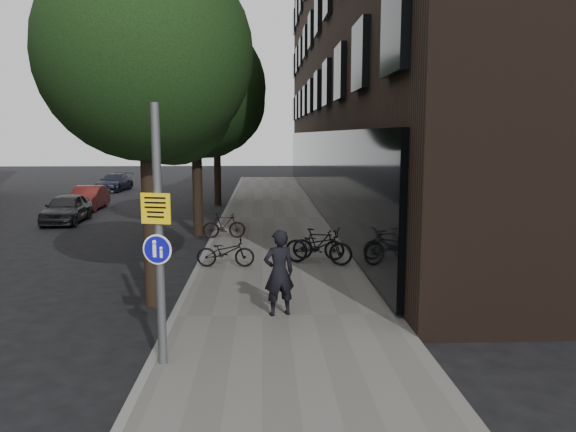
{
  "coord_description": "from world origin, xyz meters",
  "views": [
    {
      "loc": [
        -0.21,
        -7.37,
        3.66
      ],
      "look_at": [
        0.29,
        4.05,
        2.0
      ],
      "focal_mm": 35.0,
      "sensor_mm": 36.0,
      "label": 1
    }
  ],
  "objects": [
    {
      "name": "ground",
      "position": [
        0.0,
        0.0,
        0.0
      ],
      "size": [
        120.0,
        120.0,
        0.0
      ],
      "primitive_type": "plane",
      "color": "black",
      "rests_on": "ground"
    },
    {
      "name": "sidewalk",
      "position": [
        0.25,
        10.0,
        0.06
      ],
      "size": [
        4.5,
        60.0,
        0.12
      ],
      "primitive_type": "cube",
      "color": "#5F5D58",
      "rests_on": "ground"
    },
    {
      "name": "parked_car_far",
      "position": [
        -10.02,
        29.92,
        0.56
      ],
      "size": [
        1.95,
        4.02,
        1.13
      ],
      "primitive_type": "imported",
      "rotation": [
        0.0,
        0.0,
        -0.1
      ],
      "color": "black",
      "rests_on": "ground"
    },
    {
      "name": "parked_bike_curb_far",
      "position": [
        -1.58,
        11.82,
        0.56
      ],
      "size": [
        1.47,
        0.43,
        0.88
      ],
      "primitive_type": "imported",
      "rotation": [
        0.0,
        0.0,
        1.58
      ],
      "color": "black",
      "rests_on": "sidewalk"
    },
    {
      "name": "parked_bike_facade_near",
      "position": [
        1.29,
        7.75,
        0.62
      ],
      "size": [
        2.03,
        1.32,
        1.01
      ],
      "primitive_type": "imported",
      "rotation": [
        0.0,
        0.0,
        1.2
      ],
      "color": "black",
      "rests_on": "sidewalk"
    },
    {
      "name": "curb_edge",
      "position": [
        -2.0,
        10.0,
        0.07
      ],
      "size": [
        0.15,
        60.0,
        0.13
      ],
      "primitive_type": "cube",
      "color": "slate",
      "rests_on": "ground"
    },
    {
      "name": "parked_bike_facade_far",
      "position": [
        1.34,
        8.27,
        0.57
      ],
      "size": [
        1.55,
        0.77,
        0.9
      ],
      "primitive_type": "imported",
      "rotation": [
        0.0,
        0.0,
        1.33
      ],
      "color": "black",
      "rests_on": "sidewalk"
    },
    {
      "name": "parked_bike_curb_near",
      "position": [
        -1.25,
        7.52,
        0.53
      ],
      "size": [
        1.57,
        0.6,
        0.82
      ],
      "primitive_type": "imported",
      "rotation": [
        0.0,
        0.0,
        1.53
      ],
      "color": "black",
      "rests_on": "sidewalk"
    },
    {
      "name": "building_right_dark_brick",
      "position": [
        8.5,
        22.0,
        9.0
      ],
      "size": [
        12.0,
        40.0,
        18.0
      ],
      "primitive_type": "cube",
      "color": "black",
      "rests_on": "ground"
    },
    {
      "name": "street_tree_near",
      "position": [
        -2.53,
        4.64,
        5.11
      ],
      "size": [
        4.4,
        4.4,
        7.5
      ],
      "color": "black",
      "rests_on": "ground"
    },
    {
      "name": "parked_car_near",
      "position": [
        -8.45,
        16.26,
        0.61
      ],
      "size": [
        1.59,
        3.64,
        1.22
      ],
      "primitive_type": "imported",
      "rotation": [
        0.0,
        0.0,
        0.04
      ],
      "color": "black",
      "rests_on": "ground"
    },
    {
      "name": "signpost",
      "position": [
        -1.8,
        1.07,
        2.14
      ],
      "size": [
        0.46,
        0.14,
        4.01
      ],
      "rotation": [
        0.0,
        0.0,
        -0.25
      ],
      "color": "#595B5E",
      "rests_on": "sidewalk"
    },
    {
      "name": "street_tree_mid",
      "position": [
        -2.53,
        13.14,
        5.11
      ],
      "size": [
        5.0,
        5.0,
        7.8
      ],
      "color": "black",
      "rests_on": "ground"
    },
    {
      "name": "pedestrian",
      "position": [
        0.08,
        3.37,
        0.98
      ],
      "size": [
        0.71,
        0.57,
        1.71
      ],
      "primitive_type": "imported",
      "rotation": [
        0.0,
        0.0,
        3.42
      ],
      "color": "black",
      "rests_on": "sidewalk"
    },
    {
      "name": "parked_car_mid",
      "position": [
        -8.79,
        20.33,
        0.59
      ],
      "size": [
        1.3,
        3.58,
        1.17
      ],
      "primitive_type": "imported",
      "rotation": [
        0.0,
        0.0,
        0.02
      ],
      "color": "maroon",
      "rests_on": "ground"
    },
    {
      "name": "street_tree_far",
      "position": [
        -2.53,
        22.14,
        5.11
      ],
      "size": [
        5.0,
        5.0,
        7.8
      ],
      "color": "black",
      "rests_on": "ground"
    }
  ]
}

